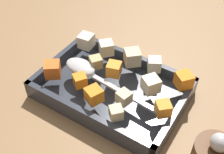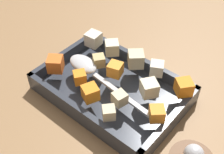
{
  "view_description": "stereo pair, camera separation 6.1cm",
  "coord_description": "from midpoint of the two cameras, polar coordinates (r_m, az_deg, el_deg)",
  "views": [
    {
      "loc": [
        0.26,
        -0.39,
        0.48
      ],
      "look_at": [
        0.02,
        -0.02,
        0.05
      ],
      "focal_mm": 47.17,
      "sensor_mm": 36.0,
      "label": 1
    },
    {
      "loc": [
        0.3,
        -0.36,
        0.48
      ],
      "look_at": [
        0.02,
        -0.02,
        0.05
      ],
      "focal_mm": 47.17,
      "sensor_mm": 36.0,
      "label": 2
    }
  ],
  "objects": [
    {
      "name": "ground_plane",
      "position": [
        0.67,
        -3.18,
        -1.81
      ],
      "size": [
        4.0,
        4.0,
        0.0
      ],
      "primitive_type": "plane",
      "color": "#936D47"
    },
    {
      "name": "baking_dish",
      "position": [
        0.64,
        -2.74,
        -2.69
      ],
      "size": [
        0.31,
        0.21,
        0.04
      ],
      "color": "#333842",
      "rests_on": "ground_plane"
    },
    {
      "name": "carrot_chunk_corner_sw",
      "position": [
        0.62,
        -2.48,
        1.36
      ],
      "size": [
        0.04,
        0.04,
        0.03
      ],
      "primitive_type": "cube",
      "rotation": [
        0.0,
        0.0,
        3.42
      ],
      "color": "orange",
      "rests_on": "baking_dish"
    },
    {
      "name": "carrot_chunk_far_left",
      "position": [
        0.61,
        -9.1,
        -0.79
      ],
      "size": [
        0.04,
        0.04,
        0.03
      ],
      "primitive_type": "cube",
      "rotation": [
        0.0,
        0.0,
        0.97
      ],
      "color": "orange",
      "rests_on": "baking_dish"
    },
    {
      "name": "carrot_chunk_corner_nw",
      "position": [
        0.55,
        6.77,
        -6.24
      ],
      "size": [
        0.04,
        0.04,
        0.03
      ],
      "primitive_type": "cube",
      "rotation": [
        0.0,
        0.0,
        5.46
      ],
      "color": "orange",
      "rests_on": "baking_dish"
    },
    {
      "name": "carrot_chunk_near_right",
      "position": [
        0.61,
        10.98,
        -0.72
      ],
      "size": [
        0.04,
        0.04,
        0.03
      ],
      "primitive_type": "cube",
      "rotation": [
        0.0,
        0.0,
        5.6
      ],
      "color": "orange",
      "rests_on": "baking_dish"
    },
    {
      "name": "carrot_chunk_near_spoon",
      "position": [
        0.58,
        -6.59,
        -3.61
      ],
      "size": [
        0.04,
        0.04,
        0.03
      ],
      "primitive_type": "cube",
      "rotation": [
        0.0,
        0.0,
        2.73
      ],
      "color": "orange",
      "rests_on": "baking_dish"
    },
    {
      "name": "carrot_chunk_mid_left",
      "position": [
        0.64,
        -14.17,
        1.31
      ],
      "size": [
        0.05,
        0.05,
        0.03
      ],
      "primitive_type": "cube",
      "rotation": [
        0.0,
        0.0,
        0.64
      ],
      "color": "orange",
      "rests_on": "baking_dish"
    },
    {
      "name": "potato_chunk_under_handle",
      "position": [
        0.57,
        -0.75,
        -4.11
      ],
      "size": [
        0.03,
        0.03,
        0.02
      ],
      "primitive_type": "cube",
      "rotation": [
        0.0,
        0.0,
        2.89
      ],
      "color": "beige",
      "rests_on": "baking_dish"
    },
    {
      "name": "potato_chunk_center",
      "position": [
        0.65,
        1.27,
        3.75
      ],
      "size": [
        0.05,
        0.05,
        0.03
      ],
      "primitive_type": "cube",
      "rotation": [
        0.0,
        0.0,
        3.88
      ],
      "color": "beige",
      "rests_on": "baking_dish"
    },
    {
      "name": "potato_chunk_corner_se",
      "position": [
        0.55,
        -2.43,
        -7.07
      ],
      "size": [
        0.03,
        0.03,
        0.02
      ],
      "primitive_type": "cube",
      "rotation": [
        0.0,
        0.0,
        0.83
      ],
      "color": "beige",
      "rests_on": "baking_dish"
    },
    {
      "name": "potato_chunk_mid_right",
      "position": [
        0.59,
        4.83,
        -1.34
      ],
      "size": [
        0.04,
        0.04,
        0.03
      ],
      "primitive_type": "cube",
      "rotation": [
        0.0,
        0.0,
        5.68
      ],
      "color": "beige",
      "rests_on": "baking_dish"
    },
    {
      "name": "potato_chunk_corner_ne",
      "position": [
        0.65,
        -5.8,
        2.83
      ],
      "size": [
        0.03,
        0.03,
        0.02
      ],
      "primitive_type": "cube",
      "rotation": [
        0.0,
        0.0,
        2.49
      ],
      "color": "tan",
      "rests_on": "baking_dish"
    },
    {
      "name": "potato_chunk_far_right",
      "position": [
        0.68,
        -3.7,
        5.55
      ],
      "size": [
        0.04,
        0.04,
        0.03
      ],
      "primitive_type": "cube",
      "rotation": [
        0.0,
        0.0,
        0.8
      ],
      "color": "beige",
      "rests_on": "baking_dish"
    },
    {
      "name": "parsnip_chunk_heap_top",
      "position": [
        0.7,
        -7.54,
        6.85
      ],
      "size": [
        0.04,
        0.04,
        0.03
      ],
      "primitive_type": "cube",
      "rotation": [
        0.0,
        0.0,
        4.81
      ],
      "color": "silver",
      "rests_on": "baking_dish"
    },
    {
      "name": "parsnip_chunk_near_left",
      "position": [
        0.64,
        5.48,
        2.34
      ],
      "size": [
        0.04,
        0.04,
        0.03
      ],
      "primitive_type": "cube",
      "rotation": [
        0.0,
        0.0,
        5.22
      ],
      "color": "silver",
      "rests_on": "baking_dish"
    },
    {
      "name": "serving_spoon",
      "position": [
        0.64,
        -7.97,
        1.31
      ],
      "size": [
        0.24,
        0.05,
        0.02
      ],
      "rotation": [
        0.0,
        0.0,
        6.19
      ],
      "color": "silver",
      "rests_on": "baking_dish"
    }
  ]
}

